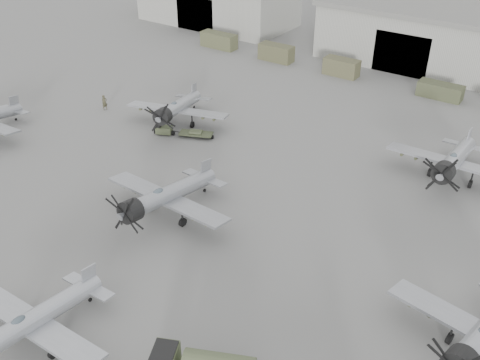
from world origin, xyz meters
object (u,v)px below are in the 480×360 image
at_px(aircraft_near_1, 28,324).
at_px(tug_trailer, 176,131).
at_px(aircraft_far_1, 453,161).
at_px(ground_crew, 105,103).
at_px(aircraft_far_0, 176,108).
at_px(aircraft_mid_1, 164,197).

height_order(aircraft_near_1, tug_trailer, aircraft_near_1).
distance_m(aircraft_near_1, aircraft_far_1, 40.33).
height_order(tug_trailer, ground_crew, ground_crew).
bearing_deg(aircraft_near_1, aircraft_far_0, 112.57).
height_order(aircraft_near_1, aircraft_mid_1, aircraft_mid_1).
distance_m(tug_trailer, ground_crew, 12.03).
xyz_separation_m(aircraft_mid_1, aircraft_far_1, (19.11, 20.78, 0.05)).
height_order(aircraft_far_0, ground_crew, aircraft_far_0).
xyz_separation_m(aircraft_near_1, aircraft_mid_1, (-2.44, 15.94, 0.20)).
xyz_separation_m(aircraft_near_1, aircraft_far_0, (-13.83, 30.95, 0.11)).
relative_size(aircraft_mid_1, tug_trailer, 1.96).
distance_m(aircraft_far_0, tug_trailer, 3.05).
bearing_deg(aircraft_near_1, aircraft_mid_1, 97.20).
height_order(aircraft_near_1, aircraft_far_0, aircraft_far_0).
bearing_deg(ground_crew, aircraft_far_0, -67.27).
xyz_separation_m(aircraft_far_0, aircraft_far_1, (30.50, 5.78, 0.14)).
relative_size(aircraft_near_1, tug_trailer, 1.79).
bearing_deg(ground_crew, aircraft_mid_1, -107.87).
xyz_separation_m(aircraft_mid_1, ground_crew, (-21.89, 13.27, -1.37)).
bearing_deg(aircraft_far_1, ground_crew, -170.63).
xyz_separation_m(aircraft_near_1, ground_crew, (-24.33, 29.22, -1.17)).
bearing_deg(aircraft_far_0, ground_crew, 172.47).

